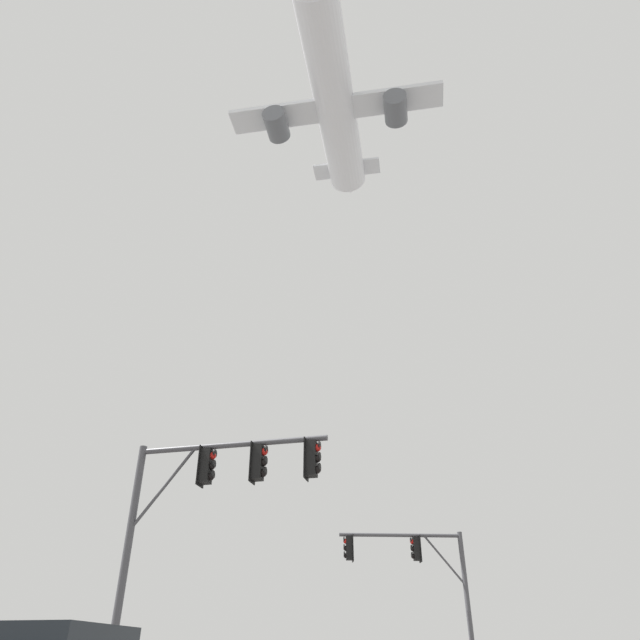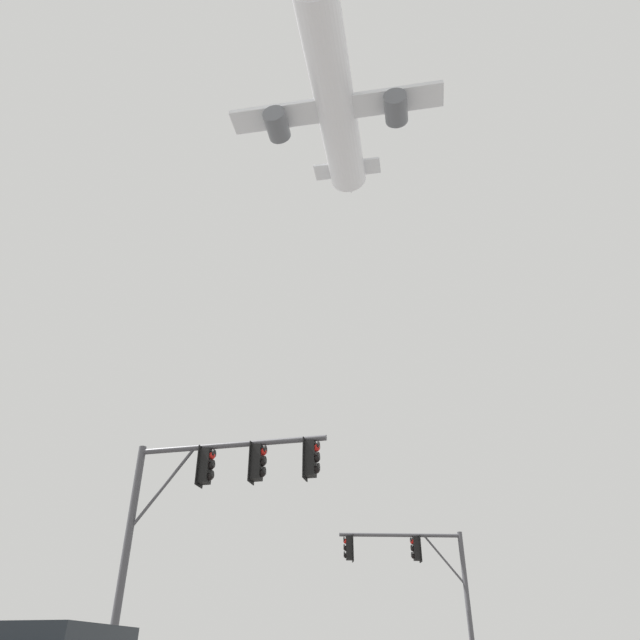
# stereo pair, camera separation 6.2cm
# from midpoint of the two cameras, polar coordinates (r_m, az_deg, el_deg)

# --- Properties ---
(signal_pole_near) EXTENTS (5.24, 1.04, 6.23)m
(signal_pole_near) POSITION_cam_midpoint_polar(r_m,az_deg,el_deg) (15.84, -10.91, -16.49)
(signal_pole_near) COLOR #4C4C51
(signal_pole_near) RESTS_ON ground
(signal_pole_far) EXTENTS (5.11, 0.91, 5.79)m
(signal_pole_far) POSITION_cam_midpoint_polar(r_m,az_deg,el_deg) (25.87, 9.85, -22.90)
(signal_pole_far) COLOR #4C4C51
(signal_pole_far) RESTS_ON ground
(airplane) EXTENTS (21.72, 28.11, 7.66)m
(airplane) POSITION_cam_midpoint_polar(r_m,az_deg,el_deg) (62.66, 1.44, 20.74)
(airplane) COLOR white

